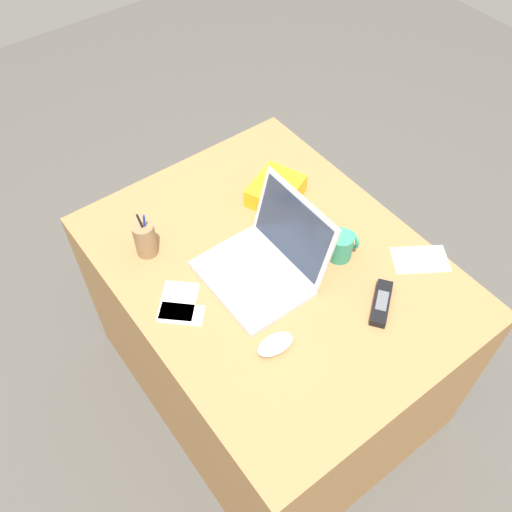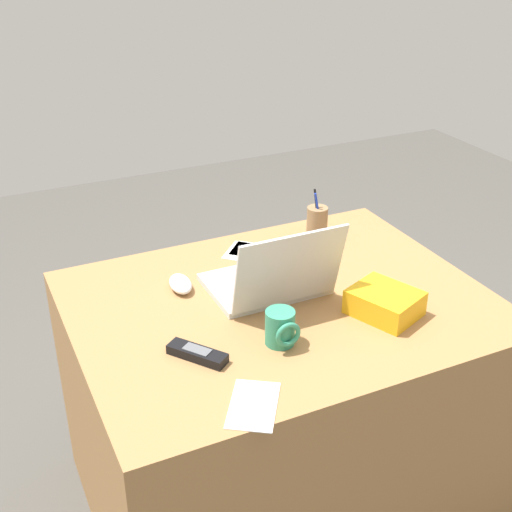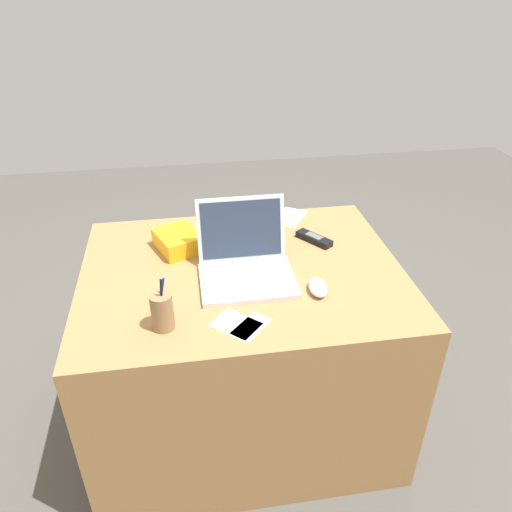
{
  "view_description": "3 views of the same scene",
  "coord_description": "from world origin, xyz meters",
  "px_view_note": "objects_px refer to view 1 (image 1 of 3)",
  "views": [
    {
      "loc": [
        0.81,
        -0.67,
        2.08
      ],
      "look_at": [
        -0.02,
        -0.06,
        0.8
      ],
      "focal_mm": 39.71,
      "sensor_mm": 36.0,
      "label": 1
    },
    {
      "loc": [
        0.74,
        1.42,
        1.71
      ],
      "look_at": [
        0.03,
        -0.09,
        0.84
      ],
      "focal_mm": 47.92,
      "sensor_mm": 36.0,
      "label": 2
    },
    {
      "loc": [
        -0.18,
        -1.45,
        1.68
      ],
      "look_at": [
        0.05,
        -0.01,
        0.79
      ],
      "focal_mm": 34.66,
      "sensor_mm": 36.0,
      "label": 3
    }
  ],
  "objects_px": {
    "pen_holder": "(145,239)",
    "snack_bag": "(276,191)",
    "cordless_phone": "(381,303)",
    "computer_mouse": "(275,344)",
    "laptop": "(265,262)",
    "coffee_mug_white": "(341,246)"
  },
  "relations": [
    {
      "from": "laptop",
      "to": "coffee_mug_white",
      "type": "relative_size",
      "value": 3.51
    },
    {
      "from": "coffee_mug_white",
      "to": "pen_holder",
      "type": "bearing_deg",
      "value": -128.32
    },
    {
      "from": "cordless_phone",
      "to": "snack_bag",
      "type": "height_order",
      "value": "snack_bag"
    },
    {
      "from": "coffee_mug_white",
      "to": "snack_bag",
      "type": "height_order",
      "value": "coffee_mug_white"
    },
    {
      "from": "laptop",
      "to": "computer_mouse",
      "type": "distance_m",
      "value": 0.26
    },
    {
      "from": "cordless_phone",
      "to": "pen_holder",
      "type": "xyz_separation_m",
      "value": [
        -0.57,
        -0.43,
        0.05
      ]
    },
    {
      "from": "laptop",
      "to": "computer_mouse",
      "type": "relative_size",
      "value": 2.94
    },
    {
      "from": "computer_mouse",
      "to": "pen_holder",
      "type": "distance_m",
      "value": 0.51
    },
    {
      "from": "cordless_phone",
      "to": "laptop",
      "type": "bearing_deg",
      "value": -146.81
    },
    {
      "from": "coffee_mug_white",
      "to": "cordless_phone",
      "type": "bearing_deg",
      "value": -8.52
    },
    {
      "from": "computer_mouse",
      "to": "pen_holder",
      "type": "xyz_separation_m",
      "value": [
        -0.5,
        -0.1,
        0.04
      ]
    },
    {
      "from": "coffee_mug_white",
      "to": "cordless_phone",
      "type": "relative_size",
      "value": 0.61
    },
    {
      "from": "snack_bag",
      "to": "pen_holder",
      "type": "bearing_deg",
      "value": -96.83
    },
    {
      "from": "computer_mouse",
      "to": "snack_bag",
      "type": "distance_m",
      "value": 0.57
    },
    {
      "from": "coffee_mug_white",
      "to": "laptop",
      "type": "bearing_deg",
      "value": -111.12
    },
    {
      "from": "computer_mouse",
      "to": "coffee_mug_white",
      "type": "distance_m",
      "value": 0.38
    },
    {
      "from": "coffee_mug_white",
      "to": "computer_mouse",
      "type": "bearing_deg",
      "value": -69.42
    },
    {
      "from": "cordless_phone",
      "to": "computer_mouse",
      "type": "bearing_deg",
      "value": -102.75
    },
    {
      "from": "cordless_phone",
      "to": "pen_holder",
      "type": "distance_m",
      "value": 0.72
    },
    {
      "from": "computer_mouse",
      "to": "snack_bag",
      "type": "height_order",
      "value": "snack_bag"
    },
    {
      "from": "laptop",
      "to": "pen_holder",
      "type": "height_order",
      "value": "laptop"
    },
    {
      "from": "pen_holder",
      "to": "snack_bag",
      "type": "bearing_deg",
      "value": 83.17
    }
  ]
}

